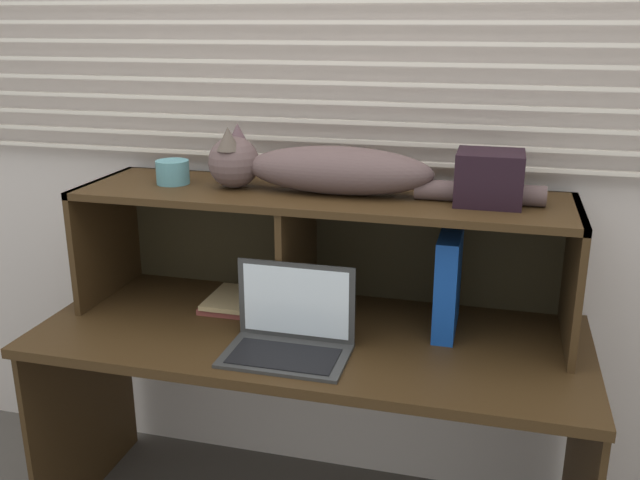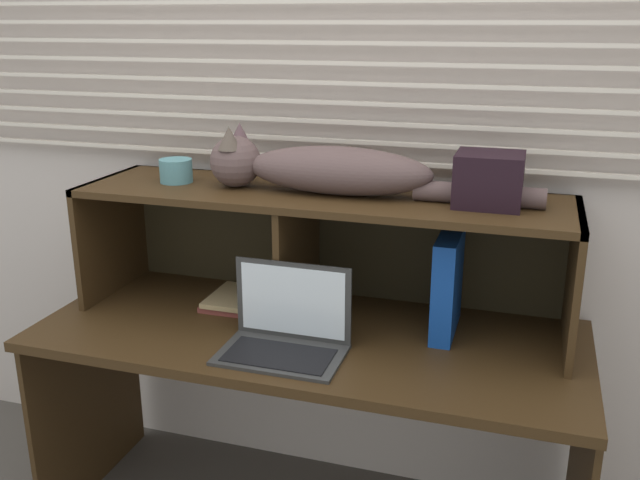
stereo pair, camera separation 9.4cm
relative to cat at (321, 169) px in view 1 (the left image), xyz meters
The scene contains 9 objects.
back_panel_with_blinds 0.26m from the cat, 90.95° to the left, with size 4.40×0.08×2.50m.
desk 0.60m from the cat, 91.89° to the right, with size 1.62×0.67×0.71m.
hutch_shelf_unit 0.18m from the cat, 108.81° to the left, with size 1.49×0.40×0.39m.
cat is the anchor object (origin of this frame).
laptop 0.49m from the cat, 94.92° to the right, with size 0.34×0.22×0.24m.
binder_upright 0.50m from the cat, ahead, with size 0.06×0.25×0.30m, color #12409C.
book_stack 0.53m from the cat, behind, with size 0.18×0.22×0.03m.
small_basket 0.48m from the cat, behind, with size 0.10×0.10×0.07m, color teal.
storage_box 0.48m from the cat, ahead, with size 0.18×0.17×0.15m, color black.
Camera 1 is at (0.51, -1.64, 1.59)m, focal length 39.01 mm.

